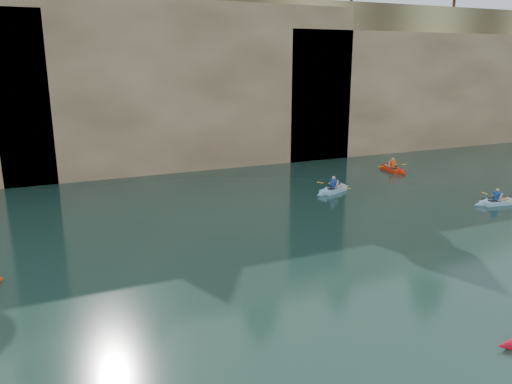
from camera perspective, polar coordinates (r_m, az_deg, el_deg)
name	(u,v)px	position (r m, az deg, el deg)	size (l,w,h in m)	color
ground	(363,323)	(15.13, 12.15, -14.42)	(160.00, 160.00, 0.00)	black
cliff	(140,77)	(41.32, -13.17, 12.63)	(70.00, 16.00, 12.00)	tan
cliff_slab_center	(192,85)	(34.64, -7.35, 12.04)	(24.00, 2.40, 11.40)	tan
cliff_slab_east	(422,90)	(44.79, 18.46, 11.02)	(26.00, 2.40, 9.84)	tan
sea_cave_center	(106,153)	(33.20, -16.75, 4.29)	(3.50, 1.00, 3.20)	black
sea_cave_east	(299,131)	(37.49, 4.99, 7.01)	(5.00, 1.00, 4.50)	black
kayaker_ltblue_near	(496,202)	(28.95, 25.74, -1.03)	(2.79, 2.14, 1.07)	#81B4D8
kayaker_red_far	(392,169)	(35.19, 15.30, 2.54)	(2.29, 3.19, 1.16)	red
kayaker_ltblue_mid	(333,190)	(28.87, 8.82, 0.27)	(3.08, 2.16, 1.15)	#7EA9D4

